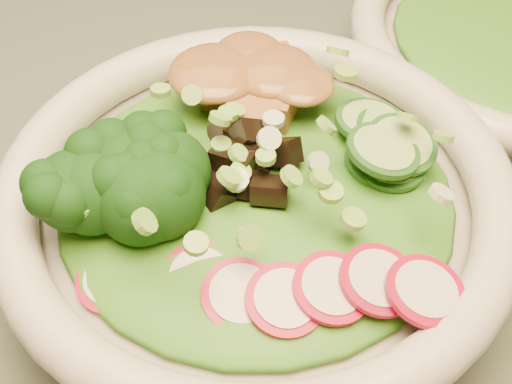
# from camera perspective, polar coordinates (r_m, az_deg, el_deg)

# --- Properties ---
(dining_table) EXTENTS (1.20, 0.80, 0.75)m
(dining_table) POSITION_cam_1_polar(r_m,az_deg,el_deg) (0.63, 18.83, -6.06)
(dining_table) COLOR black
(dining_table) RESTS_ON ground
(salad_bowl) EXTENTS (0.30, 0.30, 0.08)m
(salad_bowl) POSITION_cam_1_polar(r_m,az_deg,el_deg) (0.42, 0.00, -1.95)
(salad_bowl) COLOR beige
(salad_bowl) RESTS_ON dining_table
(lettuce_bed) EXTENTS (0.23, 0.23, 0.03)m
(lettuce_bed) POSITION_cam_1_polar(r_m,az_deg,el_deg) (0.41, 0.00, 0.10)
(lettuce_bed) COLOR #236C16
(lettuce_bed) RESTS_ON salad_bowl
(broccoli_florets) EXTENTS (0.10, 0.10, 0.05)m
(broccoli_florets) POSITION_cam_1_polar(r_m,az_deg,el_deg) (0.39, -10.08, 0.44)
(broccoli_florets) COLOR black
(broccoli_florets) RESTS_ON salad_bowl
(radish_slices) EXTENTS (0.13, 0.07, 0.02)m
(radish_slices) POSITION_cam_1_polar(r_m,az_deg,el_deg) (0.36, 2.47, -7.91)
(radish_slices) COLOR maroon
(radish_slices) RESTS_ON salad_bowl
(cucumber_slices) EXTENTS (0.09, 0.09, 0.04)m
(cucumber_slices) POSITION_cam_1_polar(r_m,az_deg,el_deg) (0.41, 10.09, 2.49)
(cucumber_slices) COLOR #97CB71
(cucumber_slices) RESTS_ON salad_bowl
(mushroom_heap) EXTENTS (0.09, 0.09, 0.04)m
(mushroom_heap) POSITION_cam_1_polar(r_m,az_deg,el_deg) (0.41, -0.31, 3.05)
(mushroom_heap) COLOR black
(mushroom_heap) RESTS_ON salad_bowl
(tofu_cubes) EXTENTS (0.11, 0.09, 0.04)m
(tofu_cubes) POSITION_cam_1_polar(r_m,az_deg,el_deg) (0.45, -1.24, 7.90)
(tofu_cubes) COLOR #945B31
(tofu_cubes) RESTS_ON salad_bowl
(peanut_sauce) EXTENTS (0.08, 0.06, 0.02)m
(peanut_sauce) POSITION_cam_1_polar(r_m,az_deg,el_deg) (0.44, -1.27, 9.36)
(peanut_sauce) COLOR brown
(peanut_sauce) RESTS_ON tofu_cubes
(scallion_garnish) EXTENTS (0.21, 0.21, 0.03)m
(scallion_garnish) POSITION_cam_1_polar(r_m,az_deg,el_deg) (0.39, 0.00, 2.85)
(scallion_garnish) COLOR #75B540
(scallion_garnish) RESTS_ON salad_bowl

